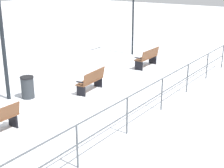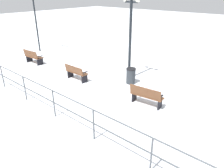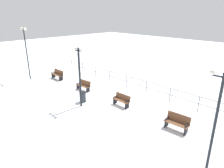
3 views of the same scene
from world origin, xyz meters
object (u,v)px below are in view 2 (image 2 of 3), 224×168
at_px(bench_third, 76,72).
at_px(lamppost_middle, 130,30).
at_px(bench_fourth, 33,57).
at_px(lamppost_far, 35,13).
at_px(trash_bin, 131,76).
at_px(bench_second, 146,96).

height_order(bench_third, lamppost_middle, lamppost_middle).
distance_m(bench_fourth, lamppost_far, 4.11).
bearing_deg(trash_bin, bench_third, 122.68).
bearing_deg(lamppost_far, bench_fourth, -129.06).
height_order(lamppost_middle, trash_bin, lamppost_middle).
bearing_deg(bench_third, lamppost_middle, -43.58).
height_order(lamppost_middle, lamppost_far, lamppost_far).
bearing_deg(bench_second, bench_third, 85.47).
relative_size(bench_second, trash_bin, 1.76).
distance_m(lamppost_middle, trash_bin, 2.38).
distance_m(bench_third, lamppost_far, 7.67).
bearing_deg(lamppost_far, lamppost_middle, -90.00).
height_order(bench_second, bench_third, bench_second).
bearing_deg(bench_fourth, bench_second, -93.71).
xyz_separation_m(bench_third, lamppost_middle, (2.11, -2.01, 2.23)).
xyz_separation_m(lamppost_middle, trash_bin, (-0.51, -0.49, -2.27)).
relative_size(lamppost_middle, trash_bin, 5.11).
relative_size(bench_third, lamppost_far, 0.31).
relative_size(bench_fourth, lamppost_middle, 0.33).
xyz_separation_m(lamppost_middle, lamppost_far, (0.00, 8.95, 0.26)).
xyz_separation_m(bench_fourth, trash_bin, (1.55, -6.90, -0.05)).
bearing_deg(trash_bin, lamppost_far, 86.92).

